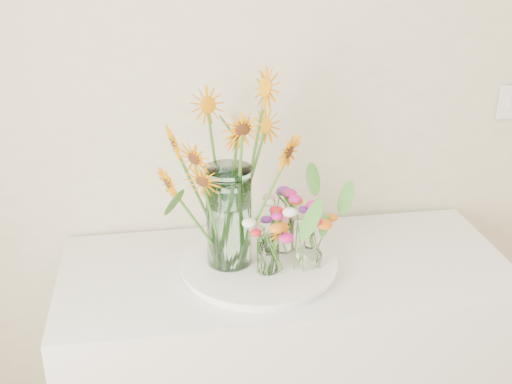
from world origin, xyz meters
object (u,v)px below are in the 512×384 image
at_px(counter, 284,379).
at_px(small_vase_b, 310,249).
at_px(mason_jar, 229,217).
at_px(tray, 259,266).
at_px(small_vase_c, 282,232).
at_px(small_vase_a, 268,256).

bearing_deg(counter, small_vase_b, -43.37).
relative_size(mason_jar, small_vase_b, 2.77).
relative_size(tray, small_vase_c, 3.56).
height_order(tray, small_vase_b, small_vase_b).
distance_m(tray, small_vase_a, 0.09).
height_order(small_vase_a, small_vase_c, small_vase_c).
bearing_deg(tray, small_vase_a, -72.76).
relative_size(counter, tray, 3.06).
bearing_deg(tray, mason_jar, 170.93).
relative_size(mason_jar, small_vase_c, 2.45).
relative_size(small_vase_a, small_vase_b, 0.99).
xyz_separation_m(mason_jar, small_vase_a, (0.11, -0.07, -0.10)).
xyz_separation_m(small_vase_a, small_vase_b, (0.13, 0.02, 0.00)).
distance_m(tray, small_vase_b, 0.17).
bearing_deg(small_vase_c, small_vase_a, -118.55).
relative_size(counter, small_vase_b, 12.30).
bearing_deg(small_vase_a, tray, 107.24).
distance_m(counter, tray, 0.47).
xyz_separation_m(counter, small_vase_c, (-0.00, 0.06, 0.54)).
xyz_separation_m(counter, small_vase_a, (-0.07, -0.07, 0.53)).
height_order(tray, small_vase_a, small_vase_a).
height_order(counter, small_vase_a, small_vase_a).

